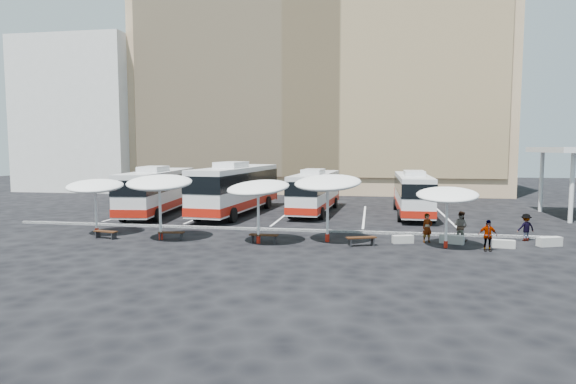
% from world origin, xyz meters
% --- Properties ---
extents(ground, '(120.00, 120.00, 0.00)m').
position_xyz_m(ground, '(0.00, 0.00, 0.00)').
color(ground, black).
rests_on(ground, ground).
extents(sandstone_building, '(42.00, 18.25, 29.60)m').
position_xyz_m(sandstone_building, '(0.00, 31.87, 12.63)').
color(sandstone_building, tan).
rests_on(sandstone_building, ground).
extents(apartment_block, '(14.00, 14.00, 18.00)m').
position_xyz_m(apartment_block, '(-28.00, 28.00, 9.00)').
color(apartment_block, silver).
rests_on(apartment_block, ground).
extents(curb_divider, '(34.00, 0.25, 0.15)m').
position_xyz_m(curb_divider, '(0.00, 0.50, 0.07)').
color(curb_divider, black).
rests_on(curb_divider, ground).
extents(bay_lines, '(24.15, 12.00, 0.01)m').
position_xyz_m(bay_lines, '(0.00, 8.00, 0.01)').
color(bay_lines, white).
rests_on(bay_lines, ground).
extents(bus_0, '(3.67, 12.03, 3.76)m').
position_xyz_m(bus_0, '(-9.78, 6.30, 1.92)').
color(bus_0, silver).
rests_on(bus_0, ground).
extents(bus_1, '(3.92, 13.08, 4.09)m').
position_xyz_m(bus_1, '(-3.83, 7.48, 2.09)').
color(bus_1, silver).
rests_on(bus_1, ground).
extents(bus_2, '(3.11, 11.16, 3.50)m').
position_xyz_m(bus_2, '(2.11, 9.29, 1.79)').
color(bus_2, silver).
rests_on(bus_2, ground).
extents(bus_3, '(2.59, 10.90, 3.46)m').
position_xyz_m(bus_3, '(9.62, 9.07, 1.77)').
color(bus_3, silver).
rests_on(bus_3, ground).
extents(sunshade_0, '(4.09, 4.12, 3.39)m').
position_xyz_m(sunshade_0, '(-9.61, -2.58, 2.88)').
color(sunshade_0, silver).
rests_on(sunshade_0, ground).
extents(sunshade_1, '(4.23, 4.27, 3.77)m').
position_xyz_m(sunshade_1, '(-5.14, -3.47, 3.20)').
color(sunshade_1, silver).
rests_on(sunshade_1, ground).
extents(sunshade_2, '(4.45, 4.47, 3.53)m').
position_xyz_m(sunshade_2, '(0.51, -3.54, 3.00)').
color(sunshade_2, silver).
rests_on(sunshade_2, ground).
extents(sunshade_3, '(4.43, 4.46, 3.81)m').
position_xyz_m(sunshade_3, '(4.14, -2.48, 3.24)').
color(sunshade_3, silver).
rests_on(sunshade_3, ground).
extents(sunshade_4, '(3.65, 3.68, 3.23)m').
position_xyz_m(sunshade_4, '(10.31, -3.08, 2.75)').
color(sunshade_4, silver).
rests_on(sunshade_4, ground).
extents(wood_bench_0, '(1.50, 0.69, 0.45)m').
position_xyz_m(wood_bench_0, '(-8.36, -3.73, 0.34)').
color(wood_bench_0, black).
rests_on(wood_bench_0, ground).
extents(wood_bench_1, '(1.47, 0.54, 0.44)m').
position_xyz_m(wood_bench_1, '(-4.55, -3.38, 0.34)').
color(wood_bench_1, black).
rests_on(wood_bench_1, ground).
extents(wood_bench_2, '(1.58, 0.47, 0.48)m').
position_xyz_m(wood_bench_2, '(0.78, -3.44, 0.37)').
color(wood_bench_2, black).
rests_on(wood_bench_2, ground).
extents(wood_bench_3, '(1.63, 0.97, 0.49)m').
position_xyz_m(wood_bench_3, '(6.01, -3.35, 0.37)').
color(wood_bench_3, black).
rests_on(wood_bench_3, ground).
extents(conc_bench_0, '(1.19, 0.69, 0.42)m').
position_xyz_m(conc_bench_0, '(8.21, -2.16, 0.21)').
color(conc_bench_0, '#989893').
rests_on(conc_bench_0, ground).
extents(conc_bench_1, '(1.32, 0.82, 0.47)m').
position_xyz_m(conc_bench_1, '(10.81, -1.83, 0.23)').
color(conc_bench_1, '#989893').
rests_on(conc_bench_1, ground).
extents(conc_bench_2, '(1.14, 0.53, 0.41)m').
position_xyz_m(conc_bench_2, '(13.27, -2.52, 0.21)').
color(conc_bench_2, '#989893').
rests_on(conc_bench_2, ground).
extents(conc_bench_3, '(1.36, 0.87, 0.48)m').
position_xyz_m(conc_bench_3, '(15.75, -1.67, 0.24)').
color(conc_bench_3, '#989893').
rests_on(conc_bench_3, ground).
extents(passenger_0, '(0.68, 0.56, 1.59)m').
position_xyz_m(passenger_0, '(9.53, -1.71, 0.79)').
color(passenger_0, black).
rests_on(passenger_0, ground).
extents(passenger_1, '(1.03, 0.99, 1.67)m').
position_xyz_m(passenger_1, '(11.41, -1.05, 0.83)').
color(passenger_1, black).
rests_on(passenger_1, ground).
extents(passenger_2, '(0.94, 0.41, 1.58)m').
position_xyz_m(passenger_2, '(12.24, -3.51, 0.79)').
color(passenger_2, black).
rests_on(passenger_2, ground).
extents(passenger_3, '(1.11, 0.83, 1.52)m').
position_xyz_m(passenger_3, '(14.94, -0.37, 0.76)').
color(passenger_3, black).
rests_on(passenger_3, ground).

